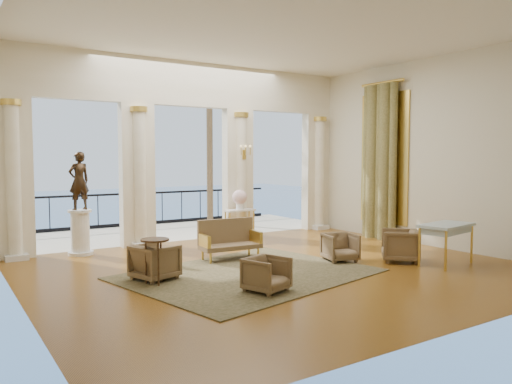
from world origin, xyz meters
TOP-DOWN VIEW (x-y plane):
  - floor at (0.00, 0.00)m, footprint 9.00×9.00m
  - room_walls at (0.00, -1.12)m, footprint 9.00×9.00m
  - arcade at (-0.00, 3.82)m, footprint 9.00×0.56m
  - terrace at (0.00, 5.80)m, footprint 10.00×3.60m
  - balustrade at (0.00, 7.40)m, footprint 9.00×0.06m
  - palm_tree at (2.00, 6.60)m, footprint 2.00×2.00m
  - curtain at (4.28, 1.50)m, footprint 0.33×1.40m
  - window_frame at (4.47, 1.50)m, footprint 0.04×1.60m
  - wall_sconce at (1.40, 3.51)m, footprint 0.30×0.11m
  - rug at (-0.73, -0.09)m, footprint 4.81×4.09m
  - armchair_a at (-1.13, -1.23)m, footprint 0.75×0.72m
  - armchair_b at (1.46, -0.13)m, footprint 0.76×0.73m
  - armchair_c at (2.46, -0.81)m, footprint 0.97×0.97m
  - armchair_d at (-2.31, 0.47)m, footprint 0.81×0.83m
  - settee at (-0.35, 1.31)m, footprint 1.30×0.63m
  - game_table at (3.00, -1.50)m, footprint 1.28×0.83m
  - pedestal at (-2.83, 3.50)m, footprint 0.54×0.54m
  - statue at (-2.83, 3.50)m, footprint 0.52×0.40m
  - console_table at (1.18, 3.39)m, footprint 0.83×0.35m
  - urn at (1.18, 3.39)m, footprint 0.39×0.39m
  - side_table at (-2.43, 0.15)m, footprint 0.48×0.48m

SIDE VIEW (x-z plane):
  - terrace at x=0.00m, z-range -0.10..0.00m
  - floor at x=0.00m, z-range 0.00..0.00m
  - rug at x=-0.73m, z-range 0.00..0.02m
  - armchair_a at x=-1.13m, z-range 0.00..0.62m
  - armchair_b at x=1.46m, z-range 0.00..0.64m
  - armchair_d at x=-2.31m, z-range 0.00..0.69m
  - armchair_c at x=2.46m, z-range 0.00..0.73m
  - balustrade at x=0.00m, z-range -0.11..0.92m
  - settee at x=-0.35m, z-range 0.00..0.83m
  - pedestal at x=-2.83m, z-range -0.02..0.97m
  - console_table at x=1.18m, z-range 0.26..1.03m
  - side_table at x=-2.43m, z-range 0.28..1.05m
  - game_table at x=3.00m, z-range 0.32..1.14m
  - urn at x=1.18m, z-range 0.81..1.32m
  - statue at x=-2.83m, z-range 0.99..2.25m
  - curtain at x=4.28m, z-range -0.03..4.06m
  - window_frame at x=4.47m, z-range 0.40..3.80m
  - wall_sconce at x=1.40m, z-range 2.06..2.40m
  - arcade at x=0.00m, z-range 0.33..4.83m
  - room_walls at x=0.00m, z-range -1.62..7.38m
  - palm_tree at x=2.00m, z-range 1.84..6.34m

